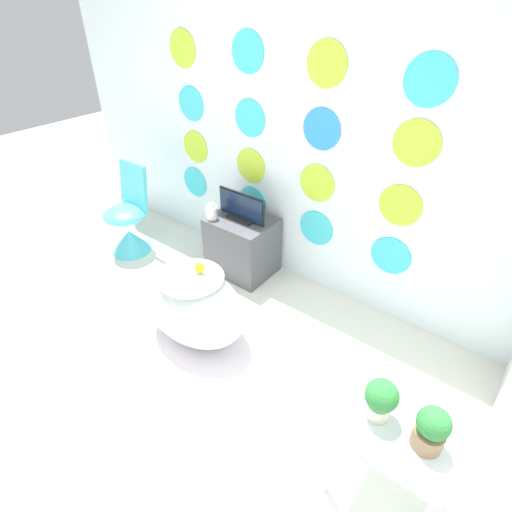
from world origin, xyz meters
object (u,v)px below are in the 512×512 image
Objects in this scene: tv at (241,208)px; bathtub at (195,306)px; potted_plant_left at (381,399)px; potted_plant_right at (432,429)px; vase at (212,212)px; chair at (129,226)px.

bathtub is at bearing -73.25° from tv.
potted_plant_right reaches higher than potted_plant_left.
bathtub is at bearing -56.48° from vase.
potted_plant_left is (2.73, -0.64, 0.38)m from chair.
chair is at bearing 162.04° from bathtub.
tv is at bearing 20.89° from chair.
potted_plant_right is at bearing -12.21° from chair.
chair is at bearing -162.82° from vase.
tv is 2.16m from potted_plant_right.
potted_plant_left is (1.87, -0.90, 0.07)m from vase.
vase is (-0.46, 0.69, 0.31)m from bathtub.
tv reaches higher than potted_plant_left.
vase reaches higher than bathtub.
potted_plant_right is (2.10, -0.90, 0.06)m from vase.
potted_plant_right is at bearing -23.30° from vase.
tv is 3.29× the size of vase.
chair is 5.97× the size of vase.
tv is 0.25m from vase.
tv is 2.05× the size of potted_plant_right.
potted_plant_left reaches higher than bathtub.
bathtub is 1.38m from chair.
bathtub is 1.75× the size of tv.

